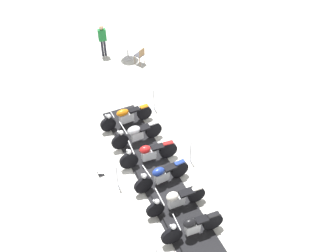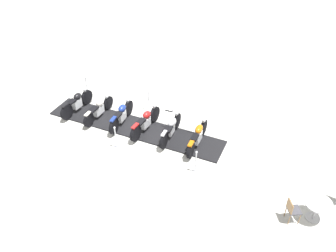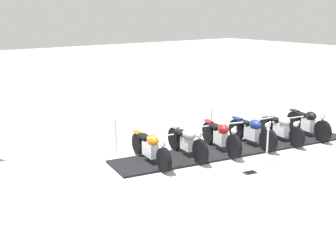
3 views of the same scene
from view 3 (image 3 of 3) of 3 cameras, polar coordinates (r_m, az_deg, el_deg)
name	(u,v)px [view 3 (image 3 of 3)]	position (r m, az deg, el deg)	size (l,w,h in m)	color
ground_plane	(236,149)	(14.09, 8.82, -3.03)	(80.00, 80.00, 0.00)	silver
display_platform	(236,149)	(14.08, 8.82, -2.91)	(8.17, 1.44, 0.06)	black
motorcycle_copper	(151,148)	(12.46, -2.25, -2.84)	(2.29, 0.78, 0.96)	black
motorcycle_chrome	(188,141)	(12.97, 2.56, -1.90)	(2.15, 0.78, 1.03)	black
motorcycle_maroon	(221,136)	(13.59, 6.91, -1.33)	(2.25, 0.87, 1.04)	black
motorcycle_navy	(253,131)	(14.27, 10.91, -0.70)	(2.19, 0.61, 1.03)	black
motorcycle_cream	(282,127)	(15.02, 14.52, -0.18)	(2.17, 0.79, 0.94)	black
motorcycle_black	(308,123)	(15.82, 17.76, 0.38)	(2.12, 0.77, 1.04)	black
stanchion_left_mid	(211,127)	(15.15, 5.62, -0.18)	(0.30, 0.30, 1.07)	silver
stanchion_left_front	(116,142)	(13.67, -6.76, -2.13)	(0.35, 0.35, 1.05)	silver
stanchion_right_mid	(267,151)	(12.87, 12.71, -3.24)	(0.31, 0.31, 1.07)	silver
info_placard	(250,171)	(12.15, 10.55, -5.74)	(0.29, 0.40, 0.19)	#333338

